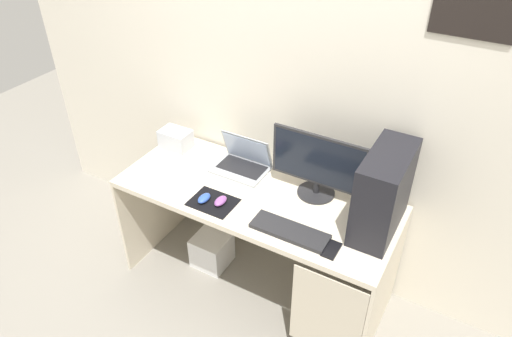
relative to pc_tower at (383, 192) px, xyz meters
The scene contains 13 objects.
ground_plane 1.22m from the pc_tower, behind, with size 8.00×8.00×0.00m, color gray.
wall_back 0.82m from the pc_tower, 156.76° to the left, with size 4.00×0.05×2.60m.
desk 0.78m from the pc_tower, behind, with size 1.66×0.67×0.76m.
pc_tower is the anchor object (origin of this frame).
monitor 0.41m from the pc_tower, 166.85° to the left, with size 0.55×0.22×0.40m.
laptop 0.93m from the pc_tower, behind, with size 0.33×0.24×0.22m.
projector 1.43m from the pc_tower, behind, with size 0.20×0.14×0.13m, color #B7BCC6.
keyboard 0.52m from the pc_tower, 144.25° to the right, with size 0.42×0.14×0.02m, color #232326.
mousepad 0.94m from the pc_tower, 163.07° to the right, with size 0.26×0.20×0.01m, color black.
mouse_left 0.89m from the pc_tower, 162.84° to the right, with size 0.06×0.10×0.03m, color #8C4C99.
mouse_right 0.99m from the pc_tower, 163.08° to the right, with size 0.06×0.10×0.03m, color #2D51B2.
cell_phone 0.39m from the pc_tower, 116.30° to the right, with size 0.07×0.13×0.01m, color black.
subwoofer 1.38m from the pc_tower, behind, with size 0.23×0.23×0.23m, color white.
Camera 1 is at (1.07, -1.88, 2.48)m, focal length 33.14 mm.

